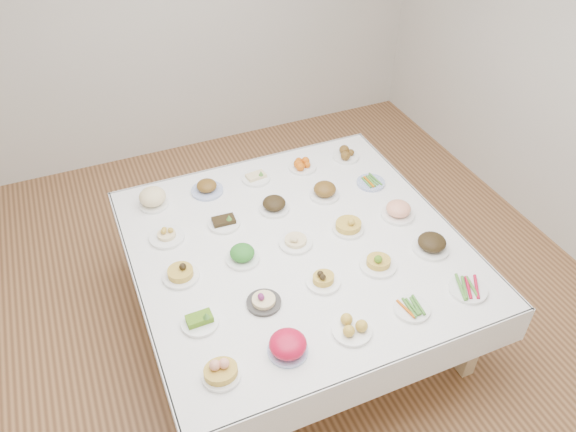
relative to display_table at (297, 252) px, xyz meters
name	(u,v)px	position (x,y,z in m)	size (l,w,h in m)	color
room_envelope	(271,90)	(-0.11, 0.13, 1.15)	(5.02, 5.02, 2.81)	#9F6D42
display_table	(297,252)	(0.00, 0.00, 0.00)	(2.12, 2.12, 0.75)	white
dish_0	(221,370)	(-0.77, -0.77, 0.13)	(0.20, 0.20, 0.13)	white
dish_1	(288,344)	(-0.39, -0.77, 0.14)	(0.23, 0.23, 0.14)	#4C66B2
dish_2	(352,327)	(-0.01, -0.78, 0.11)	(0.22, 0.22, 0.10)	white
dish_3	(412,308)	(0.39, -0.78, 0.09)	(0.21, 0.21, 0.05)	white
dish_4	(468,288)	(0.78, -0.79, 0.09)	(0.24, 0.23, 0.06)	white
dish_5	(199,319)	(-0.78, -0.39, 0.11)	(0.22, 0.22, 0.10)	white
dish_6	(264,299)	(-0.39, -0.40, 0.11)	(0.20, 0.20, 0.11)	#2C2927
dish_7	(323,278)	(0.01, -0.38, 0.12)	(0.21, 0.21, 0.12)	white
dish_8	(379,260)	(0.39, -0.39, 0.13)	(0.23, 0.23, 0.13)	white
dish_9	(432,241)	(0.79, -0.39, 0.14)	(0.27, 0.27, 0.15)	white
dish_10	(180,271)	(-0.78, 0.01, 0.13)	(0.22, 0.22, 0.13)	white
dish_11	(242,254)	(-0.38, 0.00, 0.12)	(0.21, 0.21, 0.11)	white
dish_12	(296,239)	(-0.01, 0.01, 0.11)	(0.22, 0.22, 0.11)	white
dish_13	(349,224)	(0.38, 0.00, 0.12)	(0.21, 0.21, 0.12)	white
dish_14	(398,209)	(0.77, -0.01, 0.13)	(0.23, 0.23, 0.13)	white
dish_15	(166,233)	(-0.78, 0.39, 0.12)	(0.23, 0.23, 0.11)	white
dish_16	(224,221)	(-0.38, 0.38, 0.10)	(0.22, 0.22, 0.09)	white
dish_17	(274,204)	(0.00, 0.39, 0.12)	(0.21, 0.21, 0.11)	white
dish_18	(325,190)	(0.39, 0.40, 0.13)	(0.21, 0.21, 0.12)	white
dish_19	(371,182)	(0.78, 0.39, 0.09)	(0.21, 0.21, 0.05)	#4C66B2
dish_20	(153,198)	(-0.78, 0.78, 0.13)	(0.23, 0.23, 0.14)	white
dish_21	(207,186)	(-0.38, 0.78, 0.12)	(0.23, 0.23, 0.12)	#4C66B2
dish_22	(256,176)	(0.01, 0.78, 0.10)	(0.21, 0.21, 0.09)	white
dish_23	(303,164)	(0.39, 0.78, 0.11)	(0.21, 0.21, 0.10)	white
dish_24	(346,153)	(0.77, 0.78, 0.12)	(0.21, 0.21, 0.10)	white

